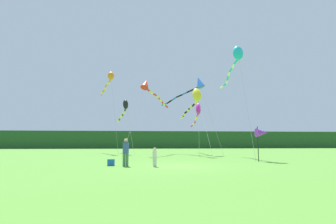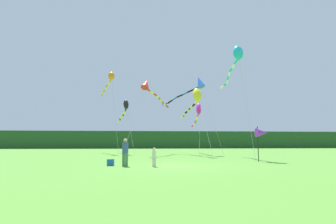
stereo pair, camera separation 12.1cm
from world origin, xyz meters
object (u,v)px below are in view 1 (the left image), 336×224
object	(u,v)px
cooler_box	(111,162)
kite_black	(124,108)
kite_blue	(196,85)
banner_flag_pole	(262,133)
kite_magenta	(197,112)
kite_yellow	(195,98)
kite_red	(149,87)
kite_cyan	(236,59)
person_child	(155,156)
person_adult	(126,151)
kite_orange	(110,79)

from	to	relation	value
cooler_box	kite_black	distance (m)	17.35
cooler_box	kite_blue	bearing A→B (deg)	58.71
banner_flag_pole	kite_magenta	distance (m)	13.34
kite_black	banner_flag_pole	bearing A→B (deg)	-50.38
cooler_box	kite_yellow	size ratio (longest dim) A/B	0.04
cooler_box	kite_yellow	distance (m)	14.61
kite_yellow	kite_red	size ratio (longest dim) A/B	1.02
banner_flag_pole	kite_red	bearing A→B (deg)	130.51
cooler_box	kite_yellow	bearing A→B (deg)	54.46
kite_blue	kite_magenta	bearing A→B (deg)	71.50
kite_red	kite_black	bearing A→B (deg)	127.24
kite_black	kite_red	xyz separation A→B (m)	(2.99, -3.93, 1.89)
banner_flag_pole	kite_blue	world-z (taller)	kite_blue
kite_cyan	kite_black	distance (m)	15.57
person_child	kite_black	size ratio (longest dim) A/B	0.12
person_adult	kite_black	size ratio (longest dim) A/B	0.18
kite_cyan	kite_red	world-z (taller)	kite_cyan
kite_orange	kite_red	world-z (taller)	kite_orange
kite_red	cooler_box	bearing A→B (deg)	-101.77
person_adult	kite_red	size ratio (longest dim) A/B	0.17
kite_yellow	person_child	bearing A→B (deg)	-112.99
person_child	kite_yellow	distance (m)	14.00
kite_cyan	kite_blue	distance (m)	8.28
banner_flag_pole	kite_cyan	world-z (taller)	kite_cyan
cooler_box	kite_yellow	xyz separation A→B (m)	(7.71, 10.79, 6.13)
kite_yellow	kite_black	world-z (taller)	kite_yellow
kite_cyan	cooler_box	bearing A→B (deg)	-150.91
person_adult	cooler_box	distance (m)	1.31
kite_orange	kite_cyan	bearing A→B (deg)	-43.06
person_adult	kite_black	world-z (taller)	kite_black
person_child	kite_magenta	bearing A→B (deg)	69.19
cooler_box	kite_magenta	xyz separation A→B (m)	(8.87, 15.22, 5.06)
kite_cyan	kite_blue	xyz separation A→B (m)	(-2.16, 7.95, -0.76)
person_adult	kite_yellow	world-z (taller)	kite_yellow
person_adult	person_child	distance (m)	1.86
banner_flag_pole	kite_blue	distance (m)	13.31
kite_black	kite_orange	bearing A→B (deg)	141.15
kite_cyan	person_adult	bearing A→B (deg)	-146.34
person_child	kite_cyan	xyz separation A→B (m)	(7.86, 6.86, 8.61)
person_child	kite_red	bearing A→B (deg)	90.47
kite_blue	kite_red	distance (m)	6.01
kite_blue	kite_yellow	world-z (taller)	kite_blue
cooler_box	kite_blue	xyz separation A→B (m)	(8.41, 13.83, 8.28)
person_adult	kite_red	bearing A→B (deg)	82.71
kite_yellow	kite_blue	bearing A→B (deg)	77.05
cooler_box	kite_blue	size ratio (longest dim) A/B	0.05
kite_blue	kite_black	xyz separation A→B (m)	(-8.79, 2.57, -2.64)
person_adult	kite_orange	xyz separation A→B (m)	(-3.52, 18.71, 9.10)
kite_orange	cooler_box	bearing A→B (deg)	-81.91
kite_orange	kite_black	size ratio (longest dim) A/B	1.17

